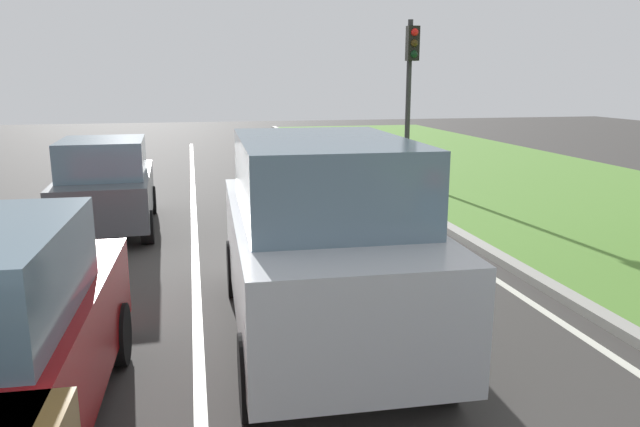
{
  "coord_description": "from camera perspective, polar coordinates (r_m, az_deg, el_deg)",
  "views": [
    {
      "loc": [
        -0.67,
        2.42,
        2.88
      ],
      "look_at": [
        0.89,
        9.73,
        1.2
      ],
      "focal_mm": 33.78,
      "sensor_mm": 36.0,
      "label": 1
    }
  ],
  "objects": [
    {
      "name": "ground_plane",
      "position": [
        11.95,
        -8.47,
        -1.4
      ],
      "size": [
        60.0,
        60.0,
        0.0
      ],
      "primitive_type": "plane",
      "color": "#383533"
    },
    {
      "name": "lane_line_center",
      "position": [
        11.93,
        -11.82,
        -1.54
      ],
      "size": [
        0.12,
        32.0,
        0.01
      ],
      "primitive_type": "cube",
      "color": "silver",
      "rests_on": "ground"
    },
    {
      "name": "lane_line_right_edge",
      "position": [
        12.67,
        7.99,
        -0.56
      ],
      "size": [
        0.12,
        32.0,
        0.01
      ],
      "primitive_type": "cube",
      "color": "silver",
      "rests_on": "ground"
    },
    {
      "name": "grass_verge_right",
      "position": [
        15.04,
        25.83,
        0.48
      ],
      "size": [
        9.0,
        48.0,
        0.06
      ],
      "primitive_type": "cube",
      "color": "#548433",
      "rests_on": "ground"
    },
    {
      "name": "curb_right",
      "position": [
        12.84,
        10.1,
        -0.2
      ],
      "size": [
        0.24,
        48.0,
        0.12
      ],
      "primitive_type": "cube",
      "color": "#9E9B93",
      "rests_on": "ground"
    },
    {
      "name": "car_suv_ahead",
      "position": [
        6.58,
        0.05,
        -2.43
      ],
      "size": [
        2.07,
        4.55,
        2.28
      ],
      "rotation": [
        0.0,
        0.0,
        -0.03
      ],
      "color": "#B7BABF",
      "rests_on": "ground"
    },
    {
      "name": "car_hatchback_far",
      "position": [
        12.2,
        -19.6,
        2.52
      ],
      "size": [
        1.84,
        3.76,
        1.78
      ],
      "rotation": [
        0.0,
        0.0,
        0.04
      ],
      "color": "#474C51",
      "rests_on": "ground"
    },
    {
      "name": "traffic_light_near_right",
      "position": [
        16.92,
        8.58,
        13.05
      ],
      "size": [
        0.32,
        0.5,
        4.42
      ],
      "color": "#2D2D2D",
      "rests_on": "ground"
    }
  ]
}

